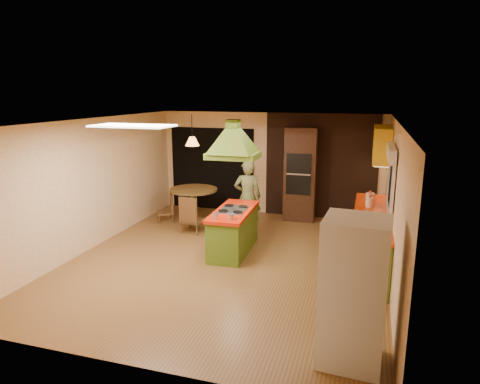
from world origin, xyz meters
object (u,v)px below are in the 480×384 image
(wall_oven, at_px, (300,174))
(kitchen_island, at_px, (233,230))
(canister_large, at_px, (370,199))
(refrigerator, at_px, (353,292))
(dining_table, at_px, (194,199))
(man, at_px, (248,197))

(wall_oven, bearing_deg, kitchen_island, -111.73)
(kitchen_island, bearing_deg, canister_large, 14.77)
(refrigerator, distance_m, dining_table, 5.77)
(man, height_order, refrigerator, refrigerator)
(wall_oven, distance_m, dining_table, 2.56)
(man, relative_size, refrigerator, 0.94)
(man, bearing_deg, kitchen_island, 77.48)
(canister_large, bearing_deg, kitchen_island, -162.96)
(wall_oven, distance_m, canister_large, 2.36)
(refrigerator, distance_m, wall_oven, 5.58)
(man, xyz_separation_m, canister_large, (2.49, -0.41, 0.24))
(canister_large, bearing_deg, man, 170.60)
(man, distance_m, canister_large, 2.54)
(kitchen_island, distance_m, dining_table, 2.08)
(wall_oven, bearing_deg, canister_large, -50.49)
(refrigerator, bearing_deg, kitchen_island, 132.25)
(man, xyz_separation_m, dining_table, (-1.39, 0.33, -0.22))
(dining_table, bearing_deg, refrigerator, -49.50)
(kitchen_island, relative_size, refrigerator, 0.98)
(canister_large, bearing_deg, wall_oven, 132.17)
(kitchen_island, height_order, man, man)
(wall_oven, xyz_separation_m, canister_large, (1.58, -1.75, -0.06))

